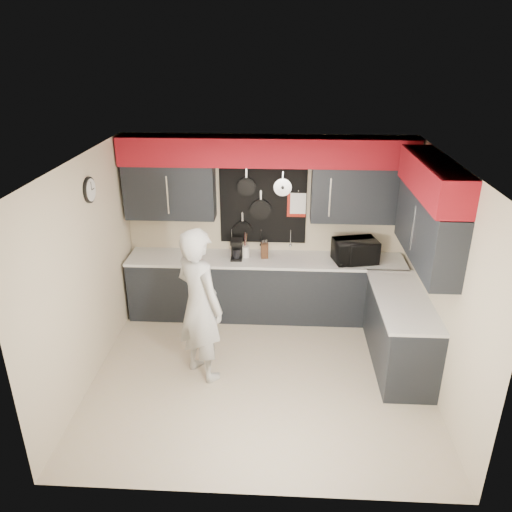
# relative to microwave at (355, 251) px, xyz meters

# --- Properties ---
(ground) EXTENTS (4.00, 4.00, 0.00)m
(ground) POSITION_rel_microwave_xyz_m (-1.24, -1.39, -1.08)
(ground) COLOR #B4A58C
(ground) RESTS_ON ground
(back_wall_assembly) EXTENTS (4.00, 0.36, 2.60)m
(back_wall_assembly) POSITION_rel_microwave_xyz_m (-1.23, 0.21, 0.93)
(back_wall_assembly) COLOR beige
(back_wall_assembly) RESTS_ON ground
(right_wall_assembly) EXTENTS (0.36, 3.50, 2.60)m
(right_wall_assembly) POSITION_rel_microwave_xyz_m (0.62, -1.13, 0.86)
(right_wall_assembly) COLOR beige
(right_wall_assembly) RESTS_ON ground
(left_wall_assembly) EXTENTS (0.05, 3.50, 2.60)m
(left_wall_assembly) POSITION_rel_microwave_xyz_m (-3.23, -1.38, 0.25)
(left_wall_assembly) COLOR beige
(left_wall_assembly) RESTS_ON ground
(base_cabinets) EXTENTS (3.95, 2.20, 0.92)m
(base_cabinets) POSITION_rel_microwave_xyz_m (-0.75, -0.26, -0.62)
(base_cabinets) COLOR black
(base_cabinets) RESTS_ON ground
(microwave) EXTENTS (0.65, 0.51, 0.32)m
(microwave) POSITION_rel_microwave_xyz_m (0.00, 0.00, 0.00)
(microwave) COLOR black
(microwave) RESTS_ON base_cabinets
(knife_block) EXTENTS (0.11, 0.11, 0.22)m
(knife_block) POSITION_rel_microwave_xyz_m (-1.25, 0.07, -0.05)
(knife_block) COLOR #3B2112
(knife_block) RESTS_ON base_cabinets
(utensil_crock) EXTENTS (0.12, 0.12, 0.16)m
(utensil_crock) POSITION_rel_microwave_xyz_m (-1.53, 0.09, -0.08)
(utensil_crock) COLOR white
(utensil_crock) RESTS_ON base_cabinets
(coffee_maker) EXTENTS (0.16, 0.20, 0.29)m
(coffee_maker) POSITION_rel_microwave_xyz_m (-1.64, 0.01, -0.01)
(coffee_maker) COLOR black
(coffee_maker) RESTS_ON base_cabinets
(person) EXTENTS (0.82, 0.80, 1.89)m
(person) POSITION_rel_microwave_xyz_m (-1.94, -1.39, -0.14)
(person) COLOR #B2B2AF
(person) RESTS_ON ground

